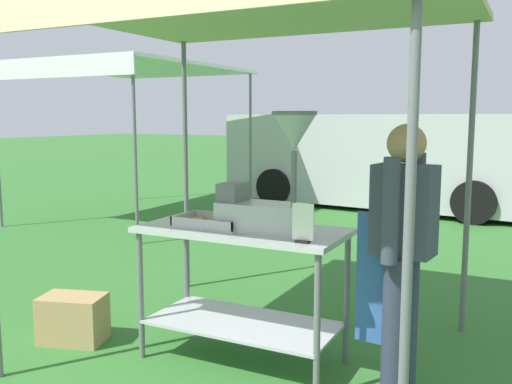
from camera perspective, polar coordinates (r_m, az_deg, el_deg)
ground_plane at (r=8.38m, az=15.01°, el=-3.93°), size 70.00×70.00×0.00m
stall_canopy at (r=3.78m, az=-0.73°, el=17.52°), size 2.74×2.35×2.39m
donut_cart at (r=3.77m, az=-1.39°, el=-7.38°), size 1.38×0.66×0.92m
donut_tray at (r=3.75m, az=-4.37°, el=-3.20°), size 0.48×0.30×0.07m
donut_fryer at (r=3.54m, az=1.52°, el=0.65°), size 0.64×0.28×0.76m
menu_sign at (r=3.26m, az=4.80°, el=-3.49°), size 0.13×0.05×0.23m
vendor at (r=3.35m, az=14.64°, el=-5.45°), size 0.46×0.54×1.61m
supply_crate at (r=4.43m, az=-18.15°, el=-12.17°), size 0.52×0.41×0.35m
van_silver at (r=10.57m, az=12.86°, el=3.32°), size 5.90×2.49×1.69m
neighbour_tent at (r=9.34m, az=-12.62°, el=11.94°), size 2.78×3.40×2.45m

